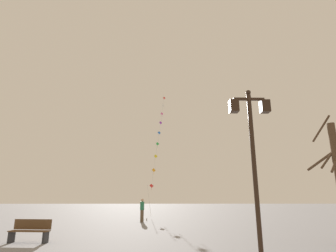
{
  "coord_description": "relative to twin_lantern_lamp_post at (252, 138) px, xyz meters",
  "views": [
    {
      "loc": [
        -0.45,
        -0.5,
        1.71
      ],
      "look_at": [
        -0.0,
        19.83,
        7.12
      ],
      "focal_mm": 29.27,
      "sensor_mm": 36.0,
      "label": 1
    }
  ],
  "objects": [
    {
      "name": "park_bench",
      "position": [
        -8.14,
        3.59,
        -3.1
      ],
      "size": [
        1.64,
        0.62,
        0.89
      ],
      "rotation": [
        0.0,
        0.0,
        -0.12
      ],
      "color": "brown",
      "rests_on": "ground_plane"
    },
    {
      "name": "ground_plane",
      "position": [
        -2.36,
        12.19,
        -3.55
      ],
      "size": [
        160.0,
        160.0,
        0.0
      ],
      "primitive_type": "plane",
      "color": "gray"
    },
    {
      "name": "kite_train",
      "position": [
        -3.25,
        21.26,
        4.45
      ],
      "size": [
        1.67,
        12.37,
        15.35
      ],
      "color": "brown",
      "rests_on": "ground_plane"
    },
    {
      "name": "kite_flyer",
      "position": [
        -4.3,
        13.49,
        -2.65
      ],
      "size": [
        0.29,
        0.62,
        1.71
      ],
      "rotation": [
        0.0,
        0.0,
        1.44
      ],
      "color": "brown",
      "rests_on": "ground_plane"
    },
    {
      "name": "twin_lantern_lamp_post",
      "position": [
        0.0,
        0.0,
        0.0
      ],
      "size": [
        1.29,
        0.28,
        5.15
      ],
      "color": "black",
      "rests_on": "ground_plane"
    }
  ]
}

